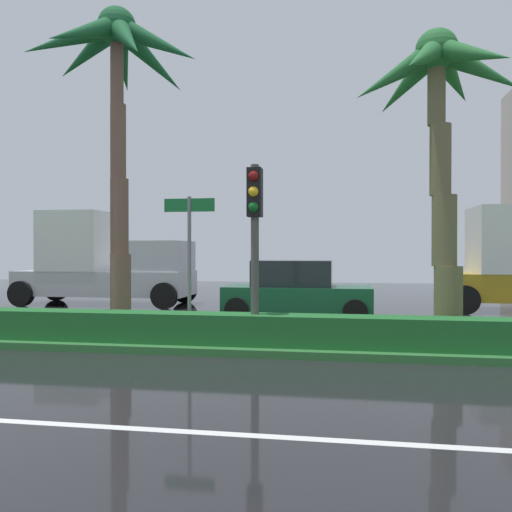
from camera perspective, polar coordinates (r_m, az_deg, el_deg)
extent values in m
cube|color=black|center=(13.59, -11.48, -8.12)|extent=(90.00, 42.00, 0.10)
cube|color=#2D6B33|center=(12.66, -13.12, -8.19)|extent=(85.50, 4.00, 0.15)
cube|color=#1E6028|center=(11.34, -15.88, -7.31)|extent=(76.50, 0.70, 0.60)
cylinder|color=brown|center=(12.79, -14.50, -3.77)|extent=(0.48, 0.48, 1.78)
cylinder|color=brown|center=(12.84, -14.63, 4.18)|extent=(0.42, 0.42, 1.78)
cylinder|color=brown|center=(13.14, -14.76, 11.91)|extent=(0.37, 0.37, 1.78)
cylinder|color=brown|center=(13.66, -14.89, 19.18)|extent=(0.31, 0.31, 1.78)
sphere|color=#1A582E|center=(14.01, -14.90, 23.01)|extent=(0.90, 0.90, 0.90)
cone|color=#1A582E|center=(13.40, -10.88, 21.85)|extent=(2.28, 0.75, 1.47)
cone|color=#1A582E|center=(14.31, -11.40, 20.15)|extent=(1.69, 2.15, 1.59)
cone|color=#1A582E|center=(14.78, -14.31, 19.85)|extent=(1.17, 2.32, 1.44)
cone|color=#1A582E|center=(14.59, -17.79, 20.31)|extent=(2.31, 1.42, 1.35)
cone|color=#1A582E|center=(13.85, -19.46, 21.37)|extent=(2.28, 1.52, 1.37)
cone|color=#1A582E|center=(13.17, -18.10, 22.15)|extent=(1.26, 2.30, 1.50)
cone|color=#1A582E|center=(12.95, -13.89, 22.01)|extent=(1.76, 2.05, 1.70)
cylinder|color=brown|center=(11.90, 20.18, -4.72)|extent=(0.59, 0.59, 1.52)
cylinder|color=brown|center=(11.90, 19.80, 2.61)|extent=(0.52, 0.52, 1.52)
cylinder|color=brown|center=(12.09, 19.41, 9.83)|extent=(0.45, 0.45, 1.52)
cylinder|color=brown|center=(12.47, 19.03, 16.71)|extent=(0.38, 0.38, 1.52)
sphere|color=#276B32|center=(12.74, 19.05, 20.43)|extent=(0.90, 0.90, 0.90)
cone|color=#276B32|center=(12.74, 23.13, 18.15)|extent=(2.02, 0.58, 1.44)
cone|color=#276B32|center=(13.45, 20.55, 17.75)|extent=(1.53, 2.06, 1.23)
cone|color=#276B32|center=(13.17, 16.12, 17.58)|extent=(1.67, 1.94, 1.44)
cone|color=#276B32|center=(12.37, 15.02, 18.56)|extent=(2.05, 0.79, 1.50)
cone|color=#276B32|center=(11.78, 17.74, 19.88)|extent=(1.39, 2.08, 1.37)
cone|color=#276B32|center=(12.02, 22.35, 19.69)|extent=(1.66, 1.99, 1.29)
cylinder|color=#4C4C47|center=(10.32, -0.12, 0.15)|extent=(0.16, 0.16, 3.55)
cube|color=black|center=(10.39, -0.12, 6.92)|extent=(0.28, 0.32, 0.96)
sphere|color=maroon|center=(10.26, -0.28, 8.69)|extent=(0.20, 0.20, 0.20)
sphere|color=yellow|center=(10.22, -0.28, 7.02)|extent=(0.20, 0.20, 0.20)
sphere|color=#0F591E|center=(10.19, -0.28, 5.35)|extent=(0.20, 0.20, 0.20)
cylinder|color=slate|center=(11.21, -7.26, -1.22)|extent=(0.08, 0.08, 3.00)
cube|color=#146B2D|center=(11.25, -7.27, 5.51)|extent=(1.10, 0.03, 0.28)
cube|color=silver|center=(20.38, -16.02, -2.81)|extent=(6.40, 2.30, 0.90)
cube|color=silver|center=(19.50, -10.18, -0.01)|extent=(1.90, 2.21, 1.10)
cube|color=silver|center=(20.83, -18.64, 1.52)|extent=(2.30, 2.35, 2.20)
cylinder|color=black|center=(20.51, -7.75, -3.76)|extent=(0.92, 0.30, 0.92)
cylinder|color=black|center=(18.29, -9.94, -4.28)|extent=(0.92, 0.30, 0.92)
cylinder|color=black|center=(22.70, -20.90, -3.37)|extent=(0.92, 0.30, 0.92)
cylinder|color=black|center=(20.72, -24.19, -3.75)|extent=(0.92, 0.30, 0.92)
cube|color=#195133|center=(15.54, 4.55, -4.61)|extent=(4.30, 1.76, 0.72)
cube|color=#1E2328|center=(15.51, 4.00, -1.88)|extent=(2.30, 1.58, 0.76)
cylinder|color=black|center=(16.41, 10.60, -5.26)|extent=(0.68, 0.22, 0.68)
cylinder|color=black|center=(14.62, 10.73, -5.97)|extent=(0.68, 0.22, 0.68)
cylinder|color=black|center=(16.68, -0.85, -5.15)|extent=(0.68, 0.22, 0.68)
cylinder|color=black|center=(14.92, -2.11, -5.83)|extent=(0.68, 0.22, 0.68)
cube|color=silver|center=(19.27, 25.83, 1.57)|extent=(2.30, 2.35, 2.20)
cylinder|color=black|center=(20.08, 20.33, -3.88)|extent=(0.92, 0.30, 0.92)
cylinder|color=black|center=(17.79, 21.74, -4.45)|extent=(0.92, 0.30, 0.92)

